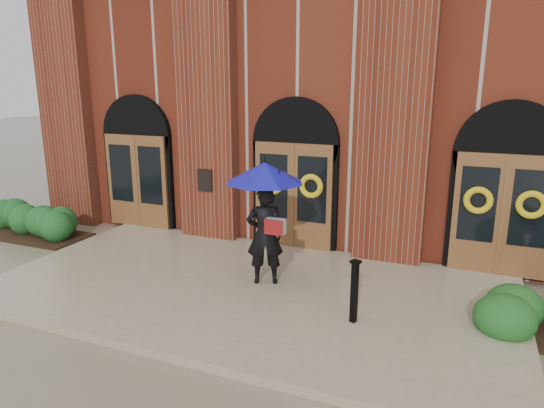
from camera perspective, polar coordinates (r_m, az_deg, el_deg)
The scene contains 6 objects.
ground at distance 9.55m, azimuth -3.31°, elevation -10.75°, with size 90.00×90.00×0.00m, color gray.
landing at distance 9.64m, azimuth -2.93°, elevation -10.01°, with size 10.00×5.30×0.15m, color tan.
church_building at distance 16.99m, azimuth 9.82°, elevation 12.26°, with size 16.20×12.53×7.00m.
man_with_umbrella at distance 9.23m, azimuth -0.85°, elevation 0.49°, with size 2.00×2.00×2.41m.
metal_post at distance 8.15m, azimuth 9.66°, elevation -9.95°, with size 0.19×0.19×1.08m.
hedge_wall_left at distance 14.59m, azimuth -26.88°, elevation -1.78°, with size 3.05×1.22×0.78m, color #1B531F.
Camera 1 is at (3.82, -7.77, 4.03)m, focal length 32.00 mm.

